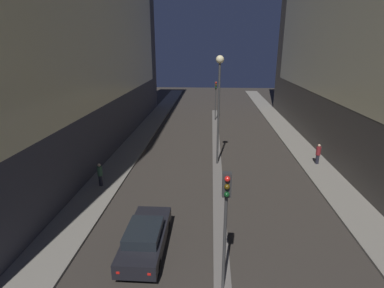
{
  "coord_description": "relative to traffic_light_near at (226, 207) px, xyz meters",
  "views": [
    {
      "loc": [
        -0.63,
        -5.9,
        9.33
      ],
      "look_at": [
        -2.32,
        21.06,
        0.5
      ],
      "focal_mm": 28.0,
      "sensor_mm": 36.0,
      "label": 1
    }
  ],
  "objects": [
    {
      "name": "median_strip",
      "position": [
        0.0,
        16.21,
        -3.71
      ],
      "size": [
        0.73,
        37.92,
        0.11
      ],
      "color": "#66605B",
      "rests_on": "ground"
    },
    {
      "name": "traffic_light_near",
      "position": [
        0.0,
        0.0,
        0.0
      ],
      "size": [
        0.32,
        0.42,
        5.01
      ],
      "color": "#383838",
      "rests_on": "median_strip"
    },
    {
      "name": "traffic_light_mid",
      "position": [
        0.0,
        28.8,
        0.0
      ],
      "size": [
        0.32,
        0.42,
        5.01
      ],
      "color": "#383838",
      "rests_on": "median_strip"
    },
    {
      "name": "street_lamp",
      "position": [
        0.0,
        13.48,
        2.57
      ],
      "size": [
        0.6,
        0.6,
        8.6
      ],
      "color": "#383838",
      "rests_on": "median_strip"
    },
    {
      "name": "car_left_lane",
      "position": [
        -3.58,
        2.22,
        -3.01
      ],
      "size": [
        1.81,
        4.75,
        1.46
      ],
      "color": "black",
      "rests_on": "ground"
    },
    {
      "name": "pedestrian_on_left_sidewalk",
      "position": [
        -8.12,
        8.78,
        -2.77
      ],
      "size": [
        0.34,
        0.34,
        1.63
      ],
      "color": "black",
      "rests_on": "sidewalk_left"
    },
    {
      "name": "pedestrian_on_right_sidewalk",
      "position": [
        8.21,
        13.89,
        -2.75
      ],
      "size": [
        0.37,
        0.37,
        1.68
      ],
      "color": "black",
      "rests_on": "sidewalk_right"
    }
  ]
}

